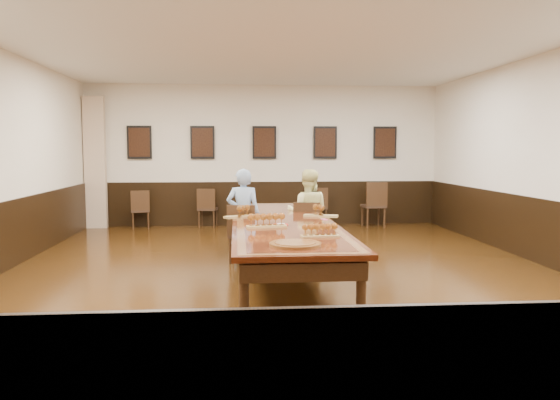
{
  "coord_description": "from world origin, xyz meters",
  "views": [
    {
      "loc": [
        -0.65,
        -7.53,
        1.76
      ],
      "look_at": [
        0.0,
        0.5,
        1.0
      ],
      "focal_mm": 35.0,
      "sensor_mm": 36.0,
      "label": 1
    }
  ],
  "objects": [
    {
      "name": "person_man",
      "position": [
        -0.54,
        0.97,
        0.73
      ],
      "size": [
        0.57,
        0.42,
        1.45
      ],
      "primitive_type": "imported",
      "rotation": [
        0.0,
        0.0,
        3.01
      ],
      "color": "#487AB4",
      "rests_on": "floor"
    },
    {
      "name": "spare_chair_d",
      "position": [
        2.43,
        4.46,
        0.51
      ],
      "size": [
        0.51,
        0.55,
        1.02
      ],
      "primitive_type": null,
      "rotation": [
        0.0,
        0.0,
        3.22
      ],
      "color": "#312116",
      "rests_on": "floor"
    },
    {
      "name": "flight_a",
      "position": [
        -0.58,
        0.45,
        0.83
      ],
      "size": [
        0.48,
        0.38,
        0.18
      ],
      "color": "#A17E43",
      "rests_on": "conference_table"
    },
    {
      "name": "spare_chair_a",
      "position": [
        -2.77,
        4.66,
        0.42
      ],
      "size": [
        0.47,
        0.5,
        0.85
      ],
      "primitive_type": null,
      "rotation": [
        0.0,
        0.0,
        3.32
      ],
      "color": "#312116",
      "rests_on": "floor"
    },
    {
      "name": "ceiling",
      "position": [
        0.0,
        0.0,
        3.21
      ],
      "size": [
        8.0,
        10.0,
        0.02
      ],
      "primitive_type": "cube",
      "color": "white",
      "rests_on": "floor"
    },
    {
      "name": "wall_front",
      "position": [
        0.0,
        -5.01,
        1.6
      ],
      "size": [
        8.0,
        0.02,
        3.2
      ],
      "primitive_type": "cube",
      "color": "beige",
      "rests_on": "floor"
    },
    {
      "name": "spare_chair_b",
      "position": [
        -1.29,
        4.79,
        0.43
      ],
      "size": [
        0.47,
        0.5,
        0.87
      ],
      "primitive_type": null,
      "rotation": [
        0.0,
        0.0,
        3.0
      ],
      "color": "#312116",
      "rests_on": "floor"
    },
    {
      "name": "flight_d",
      "position": [
        0.3,
        -1.43,
        0.83
      ],
      "size": [
        0.45,
        0.17,
        0.16
      ],
      "color": "#A17E43",
      "rests_on": "conference_table"
    },
    {
      "name": "wall_right",
      "position": [
        4.01,
        0.0,
        1.6
      ],
      "size": [
        0.02,
        10.0,
        3.2
      ],
      "primitive_type": "cube",
      "color": "beige",
      "rests_on": "floor"
    },
    {
      "name": "curtain",
      "position": [
        -3.75,
        4.82,
        1.45
      ],
      "size": [
        0.45,
        0.18,
        2.9
      ],
      "primitive_type": "cube",
      "color": "tan",
      "rests_on": "floor"
    },
    {
      "name": "wainscoting",
      "position": [
        0.0,
        0.0,
        0.5
      ],
      "size": [
        8.0,
        10.0,
        1.0
      ],
      "color": "black",
      "rests_on": "floor"
    },
    {
      "name": "spare_chair_c",
      "position": [
        1.22,
        4.84,
        0.44
      ],
      "size": [
        0.41,
        0.45,
        0.87
      ],
      "primitive_type": null,
      "rotation": [
        0.0,
        0.0,
        3.14
      ],
      "color": "#312116",
      "rests_on": "floor"
    },
    {
      "name": "wall_back",
      "position": [
        0.0,
        5.01,
        1.6
      ],
      "size": [
        8.0,
        0.02,
        3.2
      ],
      "primitive_type": "cube",
      "color": "beige",
      "rests_on": "floor"
    },
    {
      "name": "floor",
      "position": [
        0.0,
        0.0,
        -0.01
      ],
      "size": [
        8.0,
        10.0,
        0.02
      ],
      "primitive_type": "cube",
      "color": "black",
      "rests_on": "ground"
    },
    {
      "name": "person_woman",
      "position": [
        0.52,
        1.29,
        0.71
      ],
      "size": [
        0.8,
        0.68,
        1.42
      ],
      "primitive_type": "imported",
      "rotation": [
        0.0,
        0.0,
        2.95
      ],
      "color": "#F8F19B",
      "rests_on": "floor"
    },
    {
      "name": "conference_table",
      "position": [
        0.0,
        0.0,
        0.61
      ],
      "size": [
        1.4,
        5.0,
        0.76
      ],
      "color": "#331208",
      "rests_on": "floor"
    },
    {
      "name": "pink_phone",
      "position": [
        0.6,
        0.09,
        0.76
      ],
      "size": [
        0.09,
        0.14,
        0.01
      ],
      "primitive_type": "cube",
      "rotation": [
        0.0,
        0.0,
        0.25
      ],
      "color": "#E84D84",
      "rests_on": "conference_table"
    },
    {
      "name": "posters",
      "position": [
        0.0,
        4.94,
        1.9
      ],
      "size": [
        6.14,
        0.04,
        0.74
      ],
      "color": "black",
      "rests_on": "wall_back"
    },
    {
      "name": "carved_platter",
      "position": [
        -0.04,
        -1.96,
        0.77
      ],
      "size": [
        0.58,
        0.58,
        0.04
      ],
      "color": "#512B10",
      "rests_on": "conference_table"
    },
    {
      "name": "chair_woman",
      "position": [
        0.5,
        1.19,
        0.46
      ],
      "size": [
        0.51,
        0.54,
        0.91
      ],
      "primitive_type": null,
      "rotation": [
        0.0,
        0.0,
        2.95
      ],
      "color": "#312116",
      "rests_on": "floor"
    },
    {
      "name": "chair_man",
      "position": [
        -0.55,
        0.87,
        0.45
      ],
      "size": [
        0.48,
        0.52,
        0.91
      ],
      "primitive_type": null,
      "rotation": [
        0.0,
        0.0,
        3.01
      ],
      "color": "#312116",
      "rests_on": "floor"
    },
    {
      "name": "flight_c",
      "position": [
        -0.26,
        -0.63,
        0.84
      ],
      "size": [
        0.53,
        0.23,
        0.19
      ],
      "color": "#A17E43",
      "rests_on": "conference_table"
    },
    {
      "name": "red_plate_grp",
      "position": [
        -0.06,
        -0.43,
        0.76
      ],
      "size": [
        0.2,
        0.2,
        0.03
      ],
      "color": "red",
      "rests_on": "conference_table"
    },
    {
      "name": "flight_b",
      "position": [
        0.59,
        0.42,
        0.84
      ],
      "size": [
        0.53,
        0.3,
        0.19
      ],
      "color": "#A17E43",
      "rests_on": "conference_table"
    }
  ]
}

